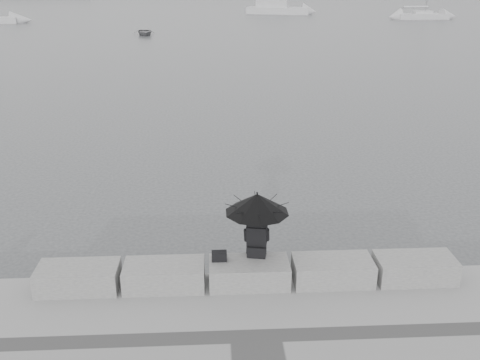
{
  "coord_description": "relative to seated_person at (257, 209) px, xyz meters",
  "views": [
    {
      "loc": [
        -0.68,
        -9.77,
        6.4
      ],
      "look_at": [
        0.0,
        3.0,
        1.42
      ],
      "focal_mm": 40.0,
      "sensor_mm": 36.0,
      "label": 1
    }
  ],
  "objects": [
    {
      "name": "sailboat_right",
      "position": [
        30.18,
        70.53,
        -1.5
      ],
      "size": [
        7.48,
        2.75,
        12.9
      ],
      "rotation": [
        0.0,
        0.0,
        0.05
      ],
      "color": "silver",
      "rests_on": "ground"
    },
    {
      "name": "stone_block_far_left",
      "position": [
        -3.57,
        -0.3,
        -1.28
      ],
      "size": [
        1.6,
        0.8,
        0.5
      ],
      "primitive_type": "cube",
      "color": "slate",
      "rests_on": "promenade"
    },
    {
      "name": "bag",
      "position": [
        -0.77,
        -0.19,
        -0.93
      ],
      "size": [
        0.3,
        0.17,
        0.2
      ],
      "primitive_type": "cube",
      "color": "black",
      "rests_on": "stone_block_centre"
    },
    {
      "name": "stone_block_centre",
      "position": [
        -0.17,
        -0.3,
        -1.28
      ],
      "size": [
        1.6,
        0.8,
        0.5
      ],
      "primitive_type": "cube",
      "color": "slate",
      "rests_on": "promenade"
    },
    {
      "name": "dinghy",
      "position": [
        -8.06,
        51.19,
        -1.73
      ],
      "size": [
        3.71,
        2.11,
        0.59
      ],
      "primitive_type": "imported",
      "rotation": [
        0.0,
        0.0,
        0.19
      ],
      "color": "gray",
      "rests_on": "ground"
    },
    {
      "name": "stone_block_far_right",
      "position": [
        3.23,
        -0.3,
        -1.28
      ],
      "size": [
        1.6,
        0.8,
        0.5
      ],
      "primitive_type": "cube",
      "color": "slate",
      "rests_on": "promenade"
    },
    {
      "name": "stone_block_left",
      "position": [
        -1.87,
        -0.3,
        -1.28
      ],
      "size": [
        1.6,
        0.8,
        0.5
      ],
      "primitive_type": "cube",
      "color": "slate",
      "rests_on": "promenade"
    },
    {
      "name": "motor_cruiser",
      "position": [
        10.38,
        81.93,
        -1.13
      ],
      "size": [
        10.64,
        5.66,
        4.5
      ],
      "rotation": [
        0.0,
        0.0,
        -0.29
      ],
      "color": "silver",
      "rests_on": "ground"
    },
    {
      "name": "ground",
      "position": [
        -0.17,
        0.15,
        -2.03
      ],
      "size": [
        360.0,
        360.0,
        0.0
      ],
      "primitive_type": "plane",
      "color": "#3F4143",
      "rests_on": "ground"
    },
    {
      "name": "stone_block_right",
      "position": [
        1.53,
        -0.3,
        -1.28
      ],
      "size": [
        1.6,
        0.8,
        0.5
      ],
      "primitive_type": "cube",
      "color": "slate",
      "rests_on": "promenade"
    },
    {
      "name": "seated_person",
      "position": [
        0.0,
        0.0,
        0.0
      ],
      "size": [
        1.29,
        1.29,
        1.39
      ],
      "rotation": [
        0.0,
        0.0,
        -0.19
      ],
      "color": "black",
      "rests_on": "stone_block_centre"
    }
  ]
}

